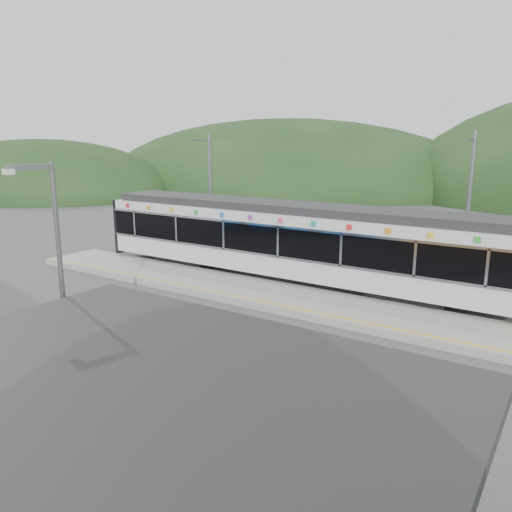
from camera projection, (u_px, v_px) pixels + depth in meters
The scene contains 9 objects.
ground at pixel (214, 319), 18.78m from camera, with size 120.00×120.00×0.00m, color #4C4C4F.
hills at pixel (420, 310), 19.73m from camera, with size 146.00×149.00×26.00m.
platform at pixel (262, 293), 21.43m from camera, with size 26.00×3.20×0.30m, color #9E9E99.
yellow_line at pixel (244, 298), 20.34m from camera, with size 26.00×0.10×0.01m, color yellow.
train at pixel (286, 239), 23.42m from camera, with size 20.44×3.01×3.74m.
catenary_mast_west at pixel (210, 193), 28.71m from camera, with size 0.18×1.80×7.00m.
catenary_mast_east at pixel (468, 211), 21.14m from camera, with size 0.18×1.80×7.00m.
station_shelter at pixel (157, 461), 7.89m from camera, with size 9.20×6.20×3.00m.
lamp_post at pixel (56, 269), 11.57m from camera, with size 0.39×1.10×6.06m.
Camera 1 is at (11.17, -13.94, 6.48)m, focal length 35.00 mm.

